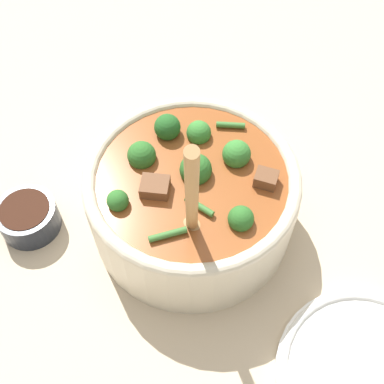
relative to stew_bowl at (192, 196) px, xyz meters
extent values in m
plane|color=#C6B293|center=(0.00, 0.00, -0.06)|extent=(4.00, 4.00, 0.00)
cylinder|color=beige|center=(0.00, 0.00, -0.01)|extent=(0.25, 0.25, 0.10)
torus|color=beige|center=(0.00, 0.00, 0.04)|extent=(0.25, 0.25, 0.02)
cylinder|color=brown|center=(0.00, 0.00, 0.00)|extent=(0.22, 0.22, 0.07)
sphere|color=#2D6B28|center=(-0.06, -0.02, 0.04)|extent=(0.03, 0.03, 0.03)
cylinder|color=#6B9956|center=(-0.06, -0.02, 0.02)|extent=(0.01, 0.01, 0.01)
sphere|color=#2D6B28|center=(0.00, 0.01, 0.05)|extent=(0.04, 0.04, 0.04)
cylinder|color=#6B9956|center=(0.00, 0.01, 0.02)|extent=(0.01, 0.01, 0.02)
sphere|color=#387F33|center=(-0.04, 0.05, 0.04)|extent=(0.03, 0.03, 0.03)
cylinder|color=#6B9956|center=(-0.04, 0.05, 0.02)|extent=(0.01, 0.01, 0.01)
sphere|color=#235B23|center=(-0.07, 0.02, 0.05)|extent=(0.03, 0.03, 0.03)
cylinder|color=#6B9956|center=(-0.07, 0.02, 0.03)|extent=(0.01, 0.01, 0.01)
sphere|color=#2D6B28|center=(-0.03, -0.08, 0.04)|extent=(0.02, 0.02, 0.02)
cylinder|color=#6B9956|center=(-0.03, -0.08, 0.03)|extent=(0.01, 0.01, 0.01)
sphere|color=#387F33|center=(0.02, 0.05, 0.05)|extent=(0.03, 0.03, 0.03)
cylinder|color=#6B9956|center=(0.02, 0.05, 0.02)|extent=(0.01, 0.01, 0.01)
sphere|color=#2D6B28|center=(0.08, -0.01, 0.05)|extent=(0.03, 0.03, 0.03)
cylinder|color=#6B9956|center=(0.08, -0.01, 0.02)|extent=(0.01, 0.01, 0.01)
cube|color=brown|center=(0.06, 0.05, 0.04)|extent=(0.03, 0.03, 0.02)
cube|color=brown|center=(-0.01, -0.04, 0.04)|extent=(0.04, 0.04, 0.02)
cylinder|color=#3D7533|center=(0.04, -0.07, 0.04)|extent=(0.02, 0.04, 0.01)
cylinder|color=#3D7533|center=(-0.02, 0.08, 0.04)|extent=(0.03, 0.03, 0.01)
cylinder|color=#3D7533|center=(0.04, -0.02, 0.04)|extent=(0.04, 0.01, 0.01)
ellipsoid|color=#A87A47|center=(0.04, -0.04, 0.03)|extent=(0.04, 0.03, 0.01)
cylinder|color=#A87A47|center=(0.06, -0.06, 0.12)|extent=(0.05, 0.05, 0.18)
cylinder|color=#232833|center=(-0.14, -0.15, -0.04)|extent=(0.07, 0.07, 0.04)
cylinder|color=#381E14|center=(-0.14, -0.15, -0.03)|extent=(0.06, 0.06, 0.01)
cylinder|color=white|center=(0.27, -0.01, -0.05)|extent=(0.19, 0.19, 0.01)
torus|color=white|center=(0.27, -0.01, -0.05)|extent=(0.19, 0.19, 0.01)
camera|label=1|loc=(0.23, -0.22, 0.47)|focal=45.00mm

